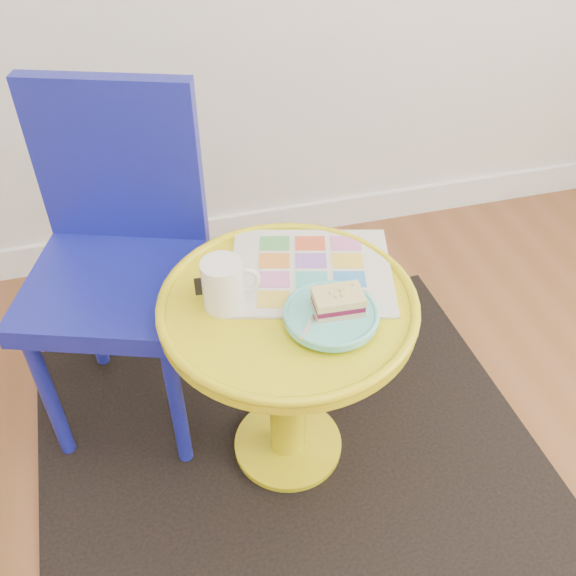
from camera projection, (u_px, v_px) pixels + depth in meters
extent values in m
cube|color=white|center=(212.00, 232.00, 2.38)|extent=(4.00, 0.02, 0.12)
cube|color=black|center=(288.00, 446.00, 1.74)|extent=(1.34, 1.14, 0.01)
cylinder|color=yellow|center=(288.00, 444.00, 1.74)|extent=(0.29, 0.29, 0.02)
cylinder|color=yellow|center=(288.00, 383.00, 1.57)|extent=(0.09, 0.09, 0.48)
cylinder|color=yellow|center=(288.00, 307.00, 1.40)|extent=(0.57, 0.57, 0.03)
cylinder|color=#161C93|center=(51.00, 400.00, 1.60)|extent=(0.04, 0.04, 0.42)
cylinder|color=#161C93|center=(178.00, 408.00, 1.58)|extent=(0.04, 0.04, 0.42)
cylinder|color=#161C93|center=(90.00, 312.00, 1.84)|extent=(0.04, 0.04, 0.42)
cylinder|color=#161C93|center=(201.00, 318.00, 1.82)|extent=(0.04, 0.04, 0.42)
cube|color=#161C93|center=(114.00, 285.00, 1.54)|extent=(0.51, 0.51, 0.05)
cube|color=#161C93|center=(117.00, 162.00, 1.52)|extent=(0.39, 0.17, 0.42)
cube|color=silver|center=(311.00, 271.00, 1.46)|extent=(0.43, 0.39, 0.01)
cylinder|color=white|center=(223.00, 285.00, 1.34)|extent=(0.09, 0.09, 0.11)
torus|color=white|center=(245.00, 281.00, 1.34)|extent=(0.07, 0.02, 0.07)
cylinder|color=#D1B78C|center=(221.00, 266.00, 1.31)|extent=(0.08, 0.08, 0.01)
cylinder|color=#63D2C9|center=(331.00, 319.00, 1.33)|extent=(0.08, 0.08, 0.01)
cylinder|color=#63D2C9|center=(331.00, 315.00, 1.33)|extent=(0.20, 0.20, 0.02)
cube|color=#D3BC8C|center=(338.00, 307.00, 1.32)|extent=(0.10, 0.07, 0.01)
cube|color=maroon|center=(338.00, 302.00, 1.31)|extent=(0.10, 0.07, 0.01)
cube|color=#EADB8C|center=(338.00, 297.00, 1.30)|extent=(0.11, 0.07, 0.02)
cube|color=silver|center=(312.00, 321.00, 1.30)|extent=(0.08, 0.09, 0.00)
cube|color=silver|center=(326.00, 300.00, 1.35)|extent=(0.04, 0.04, 0.00)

